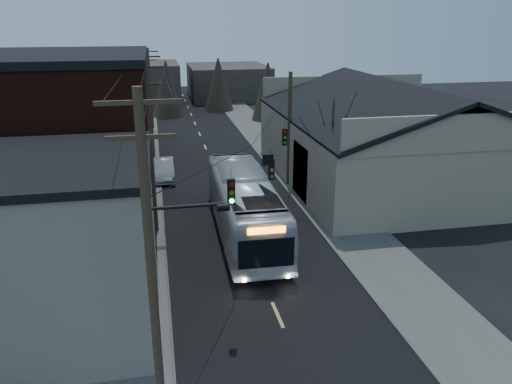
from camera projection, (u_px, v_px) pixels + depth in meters
road_surface at (215, 170)px, 41.84m from camera, size 9.00×110.00×0.02m
sidewalk_left at (136, 174)px, 40.61m from camera, size 4.00×110.00×0.12m
sidewalk_right at (290, 165)px, 43.04m from camera, size 4.00×110.00×0.12m
building_clapboard at (50, 250)px, 19.58m from camera, size 8.00×8.00×7.00m
building_brick at (63, 147)px, 29.07m from camera, size 10.00×12.00×10.00m
building_left_far at (100, 120)px, 44.46m from camera, size 9.00×14.00×7.00m
warehouse at (388, 146)px, 38.76m from camera, size 16.16×20.60×7.73m
building_far_left at (144, 84)px, 72.10m from camera, size 10.00×12.00×6.00m
building_far_right at (228, 81)px, 79.33m from camera, size 12.00×14.00×5.00m
bare_tree at (331, 155)px, 32.62m from camera, size 0.40×0.40×7.20m
utility_lines at (179, 128)px, 34.21m from camera, size 11.24×45.28×10.50m
bus at (245, 206)px, 28.92m from camera, size 3.32×13.08×3.63m
parked_car at (163, 169)px, 39.39m from camera, size 1.69×4.78×1.57m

